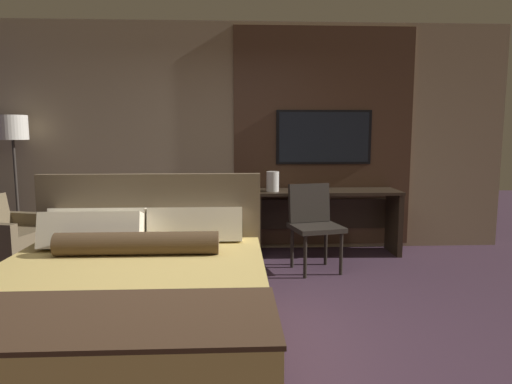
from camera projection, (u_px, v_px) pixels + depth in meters
ground_plane at (212, 339)px, 3.28m from camera, size 16.00×16.00×0.00m
wall_back_tv_panel at (234, 138)px, 5.67m from camera, size 7.20×0.09×2.80m
bed at (125, 306)px, 3.00m from camera, size 1.87×2.14×1.13m
desk at (326, 211)px, 5.56m from camera, size 1.73×0.53×0.78m
tv at (324, 137)px, 5.65m from camera, size 1.19×0.04×0.67m
desk_chair at (313, 218)px, 4.89m from camera, size 0.59×0.59×0.92m
armchair_by_window at (8, 245)px, 4.87m from camera, size 0.83×0.85×0.81m
floor_lamp at (13, 139)px, 5.24m from camera, size 0.34×0.34×1.67m
vase_tall at (273, 181)px, 5.37m from camera, size 0.15×0.15×0.23m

